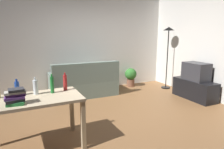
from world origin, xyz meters
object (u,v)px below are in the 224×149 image
at_px(couch, 84,84).
at_px(book_stack, 15,97).
at_px(bottle_clear, 36,87).
at_px(bottle_green, 52,85).
at_px(torchiere_lamp, 168,41).
at_px(tv_stand, 194,89).
at_px(bottle_red, 65,82).
at_px(desk, 37,105).
at_px(tv, 196,71).
at_px(bottle_blue, 17,88).
at_px(potted_plant, 131,76).

distance_m(couch, book_stack, 2.82).
relative_size(couch, bottle_clear, 6.85).
height_order(bottle_clear, bottle_green, bottle_green).
distance_m(torchiere_lamp, book_stack, 4.51).
xyz_separation_m(tv_stand, book_stack, (-4.02, -0.88, 0.62)).
height_order(bottle_green, bottle_red, bottle_green).
distance_m(torchiere_lamp, desk, 4.23).
relative_size(bottle_green, bottle_red, 1.03).
height_order(tv, bottle_blue, bottle_blue).
relative_size(torchiere_lamp, desk, 1.49).
relative_size(potted_plant, bottle_green, 2.00).
bearing_deg(bottle_clear, desk, -93.19).
xyz_separation_m(bottle_clear, bottle_green, (0.23, -0.03, 0.02)).
bearing_deg(tv_stand, bottle_blue, 97.10).
relative_size(couch, tv_stand, 1.55).
bearing_deg(tv_stand, tv, -90.00).
distance_m(bottle_green, book_stack, 0.58).
height_order(tv_stand, bottle_blue, bottle_blue).
bearing_deg(potted_plant, bottle_blue, -144.72).
bearing_deg(potted_plant, tv, -63.41).
distance_m(tv_stand, tv, 0.46).
xyz_separation_m(bottle_blue, book_stack, (-0.02, -0.38, -0.01)).
bearing_deg(couch, tv, 150.20).
xyz_separation_m(desk, bottle_blue, (-0.23, 0.19, 0.21)).
relative_size(tv, bottle_green, 2.11).
height_order(potted_plant, bottle_green, bottle_green).
relative_size(potted_plant, bottle_red, 2.06).
height_order(torchiere_lamp, bottle_red, torchiere_lamp).
bearing_deg(potted_plant, bottle_clear, -142.09).
xyz_separation_m(tv, bottle_green, (-3.54, -0.57, 0.19)).
relative_size(couch, book_stack, 6.72).
distance_m(bottle_blue, bottle_red, 0.67).
bearing_deg(potted_plant, torchiere_lamp, -36.60).
distance_m(bottle_red, book_stack, 0.79).
height_order(tv_stand, potted_plant, potted_plant).
xyz_separation_m(torchiere_lamp, bottle_blue, (-4.00, -1.58, -0.55)).
xyz_separation_m(desk, potted_plant, (2.91, 2.42, -0.32)).
relative_size(tv_stand, desk, 0.90).
xyz_separation_m(couch, bottle_clear, (-1.30, -1.95, 0.56)).
distance_m(bottle_blue, bottle_clear, 0.24).
distance_m(couch, torchiere_lamp, 2.72).
bearing_deg(torchiere_lamp, tv_stand, -90.00).
bearing_deg(bottle_green, book_stack, -147.46).
distance_m(tv_stand, bottle_blue, 4.08).
relative_size(tv_stand, bottle_red, 3.98).
bearing_deg(bottle_green, tv_stand, 9.14).
bearing_deg(book_stack, bottle_blue, 87.07).
relative_size(tv, bottle_red, 2.17).
relative_size(tv, bottle_blue, 2.49).
height_order(desk, potted_plant, desk).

